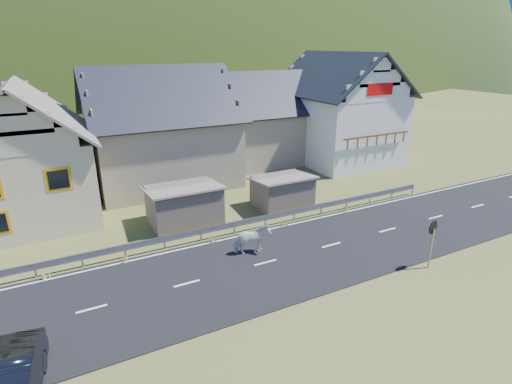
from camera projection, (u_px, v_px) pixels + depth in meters
ground at (265, 263)px, 19.58m from camera, size 160.00×160.00×0.00m
road at (265, 263)px, 19.57m from camera, size 60.00×7.00×0.04m
lane_markings at (265, 263)px, 19.56m from camera, size 60.00×6.60×0.01m
guardrail at (234, 225)px, 22.45m from camera, size 28.10×0.09×0.75m
shed_left at (184, 205)px, 23.76m from camera, size 4.30×3.30×2.40m
shed_right at (282, 192)px, 26.16m from camera, size 3.80×2.90×2.20m
house_cream at (23, 147)px, 23.79m from camera, size 7.80×9.80×8.30m
house_stone_a at (160, 122)px, 30.05m from camera, size 10.80×9.80×8.90m
house_stone_b at (264, 113)px, 36.14m from camera, size 9.80×8.80×8.10m
house_white at (338, 104)px, 35.92m from camera, size 8.80×10.80×9.70m
mountain at (84, 116)px, 178.83m from camera, size 440.00×280.00×260.00m
horse at (252, 240)px, 20.18m from camera, size 1.07×1.91×1.53m
traffic_mirror at (432, 233)px, 18.64m from camera, size 0.67×0.24×2.44m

